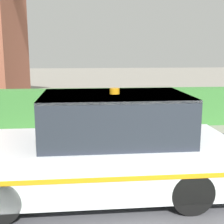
# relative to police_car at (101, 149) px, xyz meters

# --- Properties ---
(road_strip) EXTENTS (28.00, 5.10, 0.01)m
(road_strip) POSITION_rel_police_car_xyz_m (1.33, 1.02, -0.80)
(road_strip) COLOR #4C4C51
(road_strip) RESTS_ON ground
(garden_hedge) EXTENTS (12.94, 0.56, 1.18)m
(garden_hedge) POSITION_rel_police_car_xyz_m (-0.09, 4.84, -0.21)
(garden_hedge) COLOR #3D7F38
(garden_hedge) RESTS_ON ground
(police_car) EXTENTS (4.41, 1.74, 1.78)m
(police_car) POSITION_rel_police_car_xyz_m (0.00, 0.00, 0.00)
(police_car) COLOR black
(police_car) RESTS_ON road_strip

